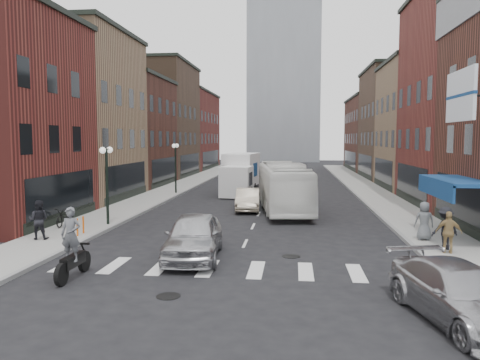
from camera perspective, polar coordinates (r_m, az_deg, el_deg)
name	(u,v)px	position (r m, az deg, el deg)	size (l,w,h in m)	color
ground	(243,249)	(19.44, 0.32, -8.41)	(160.00, 160.00, 0.00)	black
sidewalk_left	(175,188)	(42.37, -7.92, -1.00)	(3.00, 74.00, 0.15)	gray
sidewalk_right	(369,191)	(41.54, 15.44, -1.26)	(3.00, 74.00, 0.15)	gray
curb_left	(191,189)	(42.03, -5.94, -1.13)	(0.20, 74.00, 0.16)	gray
curb_right	(351,191)	(41.34, 13.38, -1.35)	(0.20, 74.00, 0.16)	gray
crosswalk_stripes	(233,269)	(16.56, -0.83, -10.81)	(12.00, 2.20, 0.01)	silver
bldg_left_mid_a	(60,116)	(36.99, -21.08, 7.26)	(10.30, 10.20, 12.30)	#957052
bldg_left_mid_b	(113,132)	(46.07, -15.25, 5.68)	(10.30, 10.20, 10.30)	#432018
bldg_left_far_a	(148,120)	(56.47, -11.12, 7.15)	(10.30, 12.20, 13.30)	#4B3525
bldg_left_far_b	(178,131)	(69.91, -7.62, 5.96)	(10.30, 16.20, 11.30)	maroon
bldg_right_mid_b	(443,126)	(44.72, 23.50, 6.10)	(10.30, 10.20, 11.30)	#957052
bldg_right_far_a	(412,124)	(55.35, 20.19, 6.45)	(10.30, 12.20, 12.30)	#4B3525
bldg_right_far_b	(386,134)	(69.02, 17.42, 5.37)	(10.30, 16.20, 10.30)	#432018
awning_blue	(451,182)	(22.46, 24.34, -0.24)	(1.80, 5.00, 0.78)	navy
billboard_sign	(463,97)	(20.43, 25.52, 9.08)	(1.52, 3.00, 3.70)	black
distant_tower	(284,37)	(98.95, 5.45, 17.01)	(14.00, 14.00, 50.00)	#9399A0
streetlamp_near	(107,170)	(24.73, -15.94, 1.13)	(0.32, 1.22, 4.11)	black
streetlamp_far	(176,159)	(38.02, -7.87, 2.60)	(0.32, 1.22, 4.11)	black
bike_rack	(80,226)	(22.64, -18.88, -5.33)	(0.08, 0.68, 0.80)	#D8590C
box_truck	(240,174)	(38.13, 0.02, 0.71)	(2.77, 7.74, 3.29)	white
motorcycle_rider	(72,245)	(16.15, -19.82, -7.52)	(0.65, 2.30, 2.35)	black
transit_bus	(283,186)	(29.79, 5.30, -0.77)	(2.53, 10.81, 3.01)	white
sedan_left_near	(194,236)	(17.95, -5.66, -6.81)	(1.99, 4.96, 1.69)	#BBBBC0
sedan_left_far	(248,199)	(29.57, 0.96, -2.39)	(1.46, 4.18, 1.38)	beige
curb_car	(460,294)	(13.07, 25.21, -12.44)	(1.99, 4.88, 1.42)	#ABABB0
parked_bicycle	(65,217)	(25.14, -20.54, -4.21)	(0.62, 1.77, 0.93)	black
ped_left_solo	(39,220)	(22.21, -23.35, -4.47)	(0.84, 0.48, 1.72)	black
ped_right_a	(445,228)	(20.22, 23.72, -5.42)	(1.10, 0.54, 1.70)	black
ped_right_b	(449,232)	(19.66, 24.10, -5.85)	(0.95, 0.47, 1.62)	#987C4D
ped_right_c	(424,221)	(21.79, 21.54, -4.65)	(0.82, 0.53, 1.67)	slate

